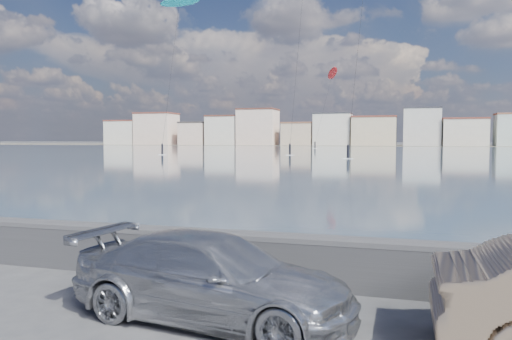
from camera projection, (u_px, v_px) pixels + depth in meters
The scene contains 8 objects.
ground at pixel (122, 326), 7.76m from camera, with size 700.00×700.00×0.00m, color #333335.
bay_water at pixel (379, 153), 95.39m from camera, with size 500.00×177.00×0.00m, color #3B4E64.
far_shore_strip at pixel (391, 145), 199.30m from camera, with size 500.00×60.00×0.00m, color #4C473D.
seawall at pixel (192, 251), 10.31m from camera, with size 400.00×0.36×1.08m.
far_buildings at pixel (394, 130), 185.13m from camera, with size 240.79×13.26×14.60m.
car_silver at pixel (212, 277), 7.99m from camera, with size 1.91×4.71×1.37m, color #A8A9AF.
kitesurfer_8 at pixel (179, 4), 94.54m from camera, with size 9.06×13.23×29.61m.
kitesurfer_14 at pixel (332, 75), 143.97m from camera, with size 6.25×14.78×23.31m.
Camera 1 is at (4.13, -6.69, 2.92)m, focal length 35.00 mm.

